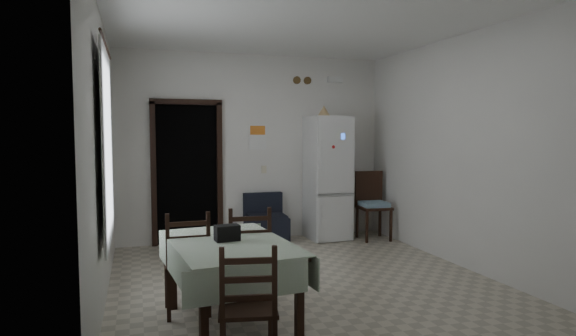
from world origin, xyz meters
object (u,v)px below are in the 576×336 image
at_px(fridge, 328,178).
at_px(dining_chair_near_head, 248,307).
at_px(navy_seat, 266,218).
at_px(dining_chair_far_left, 187,261).
at_px(dining_chair_far_right, 248,255).
at_px(corner_chair, 374,206).
at_px(dining_table, 230,284).

xyz_separation_m(fridge, dining_chair_near_head, (-2.18, -3.84, -0.50)).
relative_size(navy_seat, dining_chair_far_left, 0.76).
relative_size(navy_seat, dining_chair_far_right, 0.75).
bearing_deg(corner_chair, dining_chair_far_right, -134.97).
xyz_separation_m(dining_table, dining_chair_near_head, (-0.03, -0.82, 0.09)).
relative_size(fridge, navy_seat, 2.62).
bearing_deg(corner_chair, dining_chair_near_head, -125.05).
height_order(corner_chair, dining_table, corner_chair).
xyz_separation_m(corner_chair, dining_chair_far_left, (-3.12, -2.24, -0.05)).
bearing_deg(corner_chair, dining_chair_far_left, -140.53).
bearing_deg(fridge, dining_chair_far_left, -134.90).
relative_size(fridge, dining_table, 1.34).
bearing_deg(dining_chair_far_right, dining_table, 65.46).
height_order(navy_seat, corner_chair, corner_chair).
bearing_deg(dining_chair_near_head, navy_seat, -96.06).
bearing_deg(dining_chair_far_right, navy_seat, -103.88).
bearing_deg(fridge, dining_table, -126.47).
xyz_separation_m(corner_chair, dining_table, (-2.80, -2.70, -0.16)).
distance_m(dining_table, dining_chair_far_right, 0.55).
bearing_deg(dining_chair_far_left, corner_chair, -143.67).
bearing_deg(navy_seat, fridge, 1.67).
bearing_deg(corner_chair, fridge, 157.53).
height_order(dining_chair_far_left, dining_chair_far_right, dining_chair_far_right).
height_order(corner_chair, dining_chair_far_left, corner_chair).
relative_size(fridge, dining_chair_far_right, 1.97).
height_order(fridge, dining_chair_far_right, fridge).
bearing_deg(dining_table, corner_chair, 38.18).
relative_size(dining_table, dining_chair_far_right, 1.46).
relative_size(navy_seat, dining_table, 0.51).
distance_m(fridge, navy_seat, 1.17).
height_order(fridge, dining_table, fridge).
bearing_deg(navy_seat, dining_chair_far_right, -107.23).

